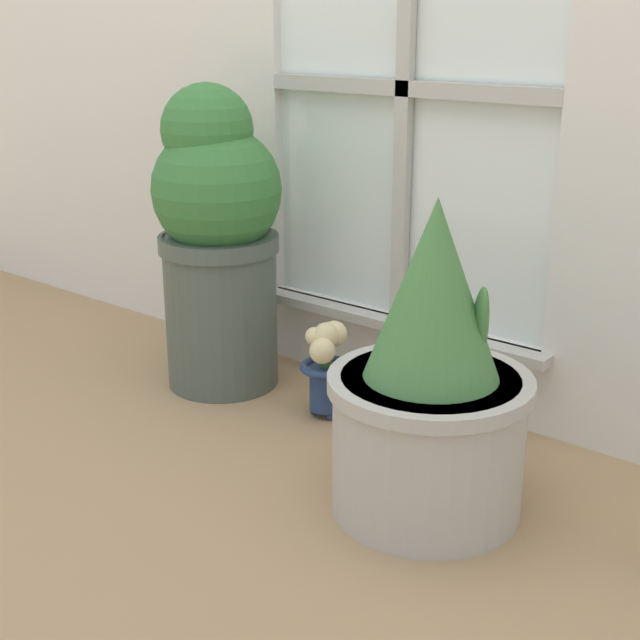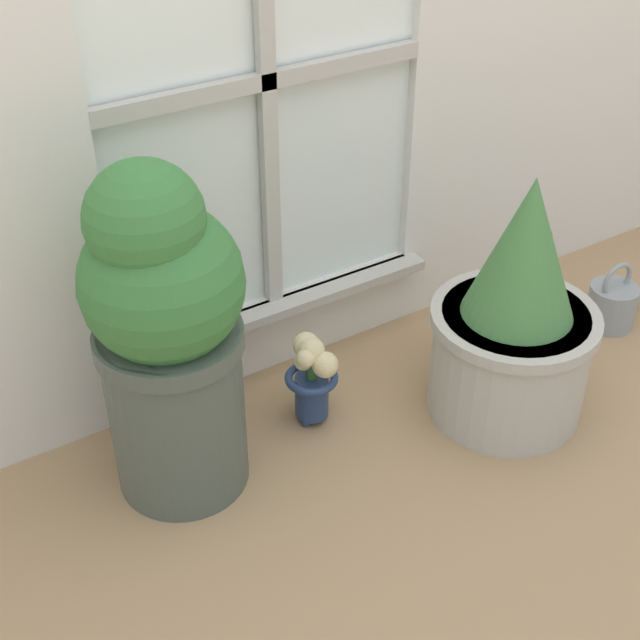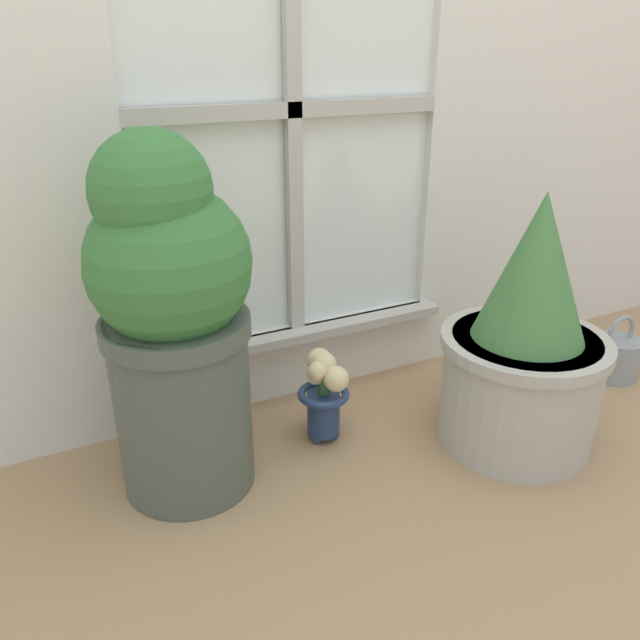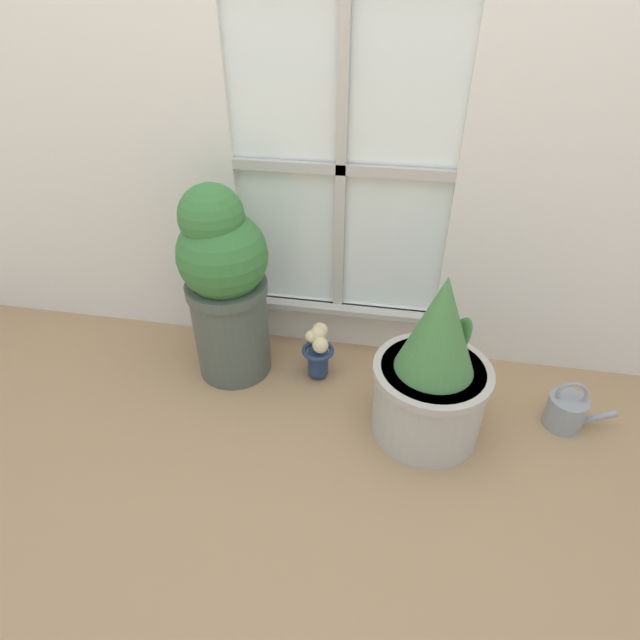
% 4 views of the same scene
% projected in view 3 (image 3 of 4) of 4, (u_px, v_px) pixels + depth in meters
% --- Properties ---
extents(ground_plane, '(10.00, 10.00, 0.00)m').
position_uv_depth(ground_plane, '(415.00, 518.00, 1.26)').
color(ground_plane, tan).
extents(potted_plant_left, '(0.32, 0.32, 0.75)m').
position_uv_depth(potted_plant_left, '(173.00, 316.00, 1.22)').
color(potted_plant_left, '#4C564C').
rests_on(potted_plant_left, ground_plane).
extents(potted_plant_right, '(0.38, 0.38, 0.60)m').
position_uv_depth(potted_plant_right, '(525.00, 346.00, 1.42)').
color(potted_plant_right, '#B7B2A8').
rests_on(potted_plant_right, ground_plane).
extents(flower_vase, '(0.12, 0.13, 0.23)m').
position_uv_depth(flower_vase, '(324.00, 390.00, 1.46)').
color(flower_vase, navy).
rests_on(flower_vase, ground_plane).
extents(watering_can, '(0.23, 0.13, 0.19)m').
position_uv_depth(watering_can, '(616.00, 356.00, 1.77)').
color(watering_can, gray).
rests_on(watering_can, ground_plane).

